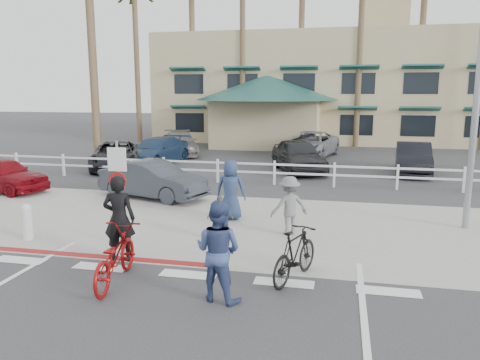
% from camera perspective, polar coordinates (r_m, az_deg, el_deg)
% --- Properties ---
extents(ground, '(140.00, 140.00, 0.00)m').
position_cam_1_polar(ground, '(9.49, -7.47, -12.78)').
color(ground, '#333335').
extents(bike_path, '(12.00, 16.00, 0.01)m').
position_cam_1_polar(bike_path, '(7.83, -12.64, -18.31)').
color(bike_path, '#333335').
rests_on(bike_path, ground).
extents(sidewalk_plaza, '(22.00, 7.00, 0.01)m').
position_cam_1_polar(sidewalk_plaza, '(13.56, -1.06, -5.38)').
color(sidewalk_plaza, gray).
rests_on(sidewalk_plaza, ground).
extents(cross_street, '(40.00, 5.00, 0.01)m').
position_cam_1_polar(cross_street, '(17.35, 1.97, -1.80)').
color(cross_street, '#333335').
rests_on(cross_street, ground).
extents(parking_lot, '(50.00, 16.00, 0.01)m').
position_cam_1_polar(parking_lot, '(26.61, 5.63, 2.56)').
color(parking_lot, '#333335').
rests_on(parking_lot, ground).
extents(curb_red, '(7.00, 0.25, 0.02)m').
position_cam_1_polar(curb_red, '(11.75, -19.52, -8.57)').
color(curb_red, maroon).
rests_on(curb_red, ground).
extents(rail_fence, '(29.40, 0.16, 1.00)m').
position_cam_1_polar(rail_fence, '(19.12, 4.52, 0.86)').
color(rail_fence, silver).
rests_on(rail_fence, ground).
extents(building, '(28.00, 16.00, 11.30)m').
position_cam_1_polar(building, '(39.23, 11.04, 13.30)').
color(building, '#C5B387').
rests_on(building, ground).
extents(sign_post, '(0.50, 0.10, 2.90)m').
position_cam_1_polar(sign_post, '(11.88, -14.56, -0.88)').
color(sign_post, gray).
rests_on(sign_post, ground).
extents(bollard_0, '(0.26, 0.26, 0.95)m').
position_cam_1_polar(bollard_0, '(13.24, -24.50, -4.67)').
color(bollard_0, silver).
rests_on(bollard_0, ground).
extents(streetlight_0, '(0.60, 2.00, 9.00)m').
position_cam_1_polar(streetlight_0, '(14.13, 27.24, 12.54)').
color(streetlight_0, gray).
rests_on(streetlight_0, ground).
extents(palm_0, '(4.00, 4.00, 15.00)m').
position_cam_1_polar(palm_0, '(39.28, -17.45, 15.72)').
color(palm_0, '#1D3D17').
rests_on(palm_0, ground).
extents(palm_1, '(4.00, 4.00, 13.00)m').
position_cam_1_polar(palm_1, '(36.51, -12.50, 14.79)').
color(palm_1, '#1D3D17').
rests_on(palm_1, ground).
extents(palm_2, '(4.00, 4.00, 16.00)m').
position_cam_1_polar(palm_2, '(36.15, -5.86, 17.42)').
color(palm_2, '#1D3D17').
rests_on(palm_2, ground).
extents(palm_3, '(4.00, 4.00, 14.00)m').
position_cam_1_polar(palm_3, '(34.06, 0.31, 16.19)').
color(palm_3, '#1D3D17').
rests_on(palm_3, ground).
extents(palm_4, '(4.00, 4.00, 15.00)m').
position_cam_1_polar(palm_4, '(34.50, 7.48, 16.87)').
color(palm_4, '#1D3D17').
rests_on(palm_4, ground).
extents(palm_5, '(4.00, 4.00, 13.00)m').
position_cam_1_polar(palm_5, '(33.30, 14.41, 15.13)').
color(palm_5, '#1D3D17').
rests_on(palm_5, ground).
extents(palm_6, '(4.00, 4.00, 17.00)m').
position_cam_1_polar(palm_6, '(34.86, 21.42, 17.84)').
color(palm_6, '#1D3D17').
rests_on(palm_6, ground).
extents(palm_10, '(4.00, 4.00, 12.00)m').
position_cam_1_polar(palm_10, '(26.66, -17.64, 15.06)').
color(palm_10, '#1D3D17').
rests_on(palm_10, ground).
extents(bike_red, '(0.97, 2.17, 1.10)m').
position_cam_1_polar(bike_red, '(9.70, -15.06, -9.03)').
color(bike_red, maroon).
rests_on(bike_red, ground).
extents(rider_red, '(0.78, 0.57, 1.97)m').
position_cam_1_polar(rider_red, '(10.80, -14.52, -4.56)').
color(rider_red, black).
rests_on(rider_red, ground).
extents(bike_black, '(1.14, 1.89, 1.10)m').
position_cam_1_polar(bike_black, '(9.58, 6.73, -8.99)').
color(bike_black, black).
rests_on(bike_black, ground).
extents(rider_black, '(1.06, 0.92, 1.87)m').
position_cam_1_polar(rider_black, '(8.56, -2.67, -8.62)').
color(rider_black, navy).
rests_on(rider_black, ground).
extents(pedestrian_a, '(1.18, 0.99, 1.58)m').
position_cam_1_polar(pedestrian_a, '(12.47, 6.04, -3.15)').
color(pedestrian_a, slate).
rests_on(pedestrian_a, ground).
extents(pedestrian_child, '(0.70, 0.32, 1.17)m').
position_cam_1_polar(pedestrian_child, '(12.00, -2.43, -4.67)').
color(pedestrian_child, '#5F5F5F').
rests_on(pedestrian_child, ground).
extents(pedestrian_b, '(0.91, 0.62, 1.81)m').
position_cam_1_polar(pedestrian_b, '(13.85, -1.15, -1.20)').
color(pedestrian_b, navy).
rests_on(pedestrian_b, ground).
extents(car_white_sedan, '(4.29, 2.54, 1.34)m').
position_cam_1_polar(car_white_sedan, '(17.02, -10.59, 0.05)').
color(car_white_sedan, '#2E333A').
rests_on(car_white_sedan, ground).
extents(car_red_compact, '(4.07, 2.40, 1.30)m').
position_cam_1_polar(car_red_compact, '(20.02, -26.95, 0.60)').
color(car_red_compact, maroon).
rests_on(car_red_compact, ground).
extents(lot_car_0, '(3.93, 5.36, 1.35)m').
position_cam_1_polar(lot_car_0, '(23.82, -14.85, 2.92)').
color(lot_car_0, black).
rests_on(lot_car_0, ground).
extents(lot_car_1, '(2.72, 5.02, 1.38)m').
position_cam_1_polar(lot_car_1, '(25.07, -10.15, 3.52)').
color(lot_car_1, navy).
rests_on(lot_car_1, ground).
extents(lot_car_2, '(3.38, 4.92, 1.55)m').
position_cam_1_polar(lot_car_2, '(22.38, 7.13, 2.98)').
color(lot_car_2, black).
rests_on(lot_car_2, ground).
extents(lot_car_3, '(1.92, 4.48, 1.44)m').
position_cam_1_polar(lot_car_3, '(23.15, 20.36, 2.50)').
color(lot_car_3, black).
rests_on(lot_car_3, ground).
extents(lot_car_4, '(3.69, 5.16, 1.39)m').
position_cam_1_polar(lot_car_4, '(28.50, -7.35, 4.46)').
color(lot_car_4, '#625F5A').
rests_on(lot_car_4, ground).
extents(lot_car_5, '(3.58, 5.77, 1.49)m').
position_cam_1_polar(lot_car_5, '(27.41, 8.46, 4.29)').
color(lot_car_5, gray).
rests_on(lot_car_5, ground).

